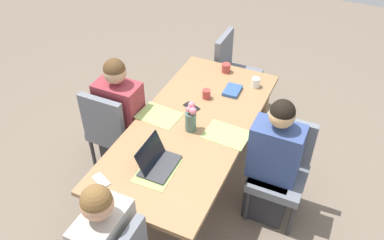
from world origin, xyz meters
TOP-DOWN VIEW (x-y plane):
  - ground_plane at (0.00, 0.00)m, footprint 10.00×10.00m
  - dining_table at (0.00, 0.00)m, footprint 2.05×0.94m
  - chair_far_left_near at (-0.10, 0.77)m, footprint 0.44×0.44m
  - person_far_left_near at (-0.02, 0.71)m, footprint 0.36×0.40m
  - chair_near_left_far at (0.08, -0.79)m, footprint 0.44×0.44m
  - person_near_left_far at (0.00, -0.73)m, footprint 0.36×0.40m
  - chair_head_right_right_near at (1.30, 0.10)m, footprint 0.44×0.44m
  - flower_vase at (-0.06, -0.02)m, footprint 0.11×0.10m
  - placemat_far_left_near at (-0.01, 0.31)m, footprint 0.29×0.38m
  - placemat_head_left_left_mid at (-0.59, 0.01)m, footprint 0.37×0.27m
  - placemat_near_left_far at (0.00, -0.31)m, footprint 0.28×0.37m
  - laptop_head_left_left_mid at (-0.55, 0.04)m, footprint 0.32×0.22m
  - coffee_mug_near_left at (0.89, 0.03)m, footprint 0.09×0.09m
  - coffee_mug_near_right at (0.76, -0.31)m, footprint 0.08×0.08m
  - coffee_mug_centre_left at (0.40, 0.04)m, footprint 0.07×0.07m
  - book_red_cover at (0.59, -0.15)m, footprint 0.20×0.15m
  - phone_black at (0.22, 0.10)m, footprint 0.12×0.17m
  - phone_silver at (-0.85, 0.34)m, footprint 0.13×0.17m

SIDE VIEW (x-z plane):
  - ground_plane at x=0.00m, z-range 0.00..0.00m
  - chair_far_left_near at x=-0.10m, z-range 0.05..0.95m
  - chair_near_left_far at x=0.08m, z-range 0.05..0.95m
  - chair_head_right_right_near at x=1.30m, z-range 0.05..0.95m
  - person_far_left_near at x=-0.02m, z-range -0.07..1.12m
  - person_near_left_far at x=0.00m, z-range -0.07..1.12m
  - dining_table at x=0.00m, z-range 0.29..1.01m
  - placemat_far_left_near at x=-0.01m, z-range 0.72..0.73m
  - placemat_head_left_left_mid at x=-0.59m, z-range 0.72..0.73m
  - placemat_near_left_far at x=0.00m, z-range 0.72..0.73m
  - phone_black at x=0.22m, z-range 0.72..0.73m
  - phone_silver at x=-0.85m, z-range 0.72..0.73m
  - book_red_cover at x=0.59m, z-range 0.72..0.76m
  - laptop_head_left_left_mid at x=-0.55m, z-range 0.67..0.87m
  - coffee_mug_centre_left at x=0.40m, z-range 0.72..0.81m
  - coffee_mug_near_left at x=0.89m, z-range 0.72..0.81m
  - coffee_mug_near_right at x=0.76m, z-range 0.72..0.82m
  - flower_vase at x=-0.06m, z-range 0.72..0.97m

